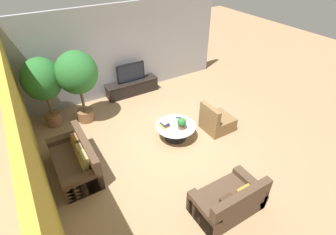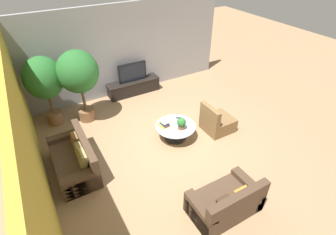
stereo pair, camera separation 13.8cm
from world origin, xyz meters
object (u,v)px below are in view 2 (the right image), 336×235
(potted_palm_tall, at_px, (44,80))
(coffee_table, at_px, (175,129))
(media_console, at_px, (134,87))
(couch_by_wall, at_px, (75,160))
(potted_palm_corner, at_px, (78,74))
(armchair_wicker, at_px, (217,122))
(potted_plant_tabletop, at_px, (181,123))
(television, at_px, (132,72))
(couch_near_entry, at_px, (226,202))

(potted_palm_tall, bearing_deg, coffee_table, -41.52)
(media_console, bearing_deg, potted_palm_tall, -170.38)
(media_console, relative_size, couch_by_wall, 1.05)
(media_console, xyz_separation_m, coffee_table, (-0.02, -2.89, 0.04))
(potted_palm_corner, bearing_deg, media_console, 21.90)
(media_console, bearing_deg, coffee_table, -90.49)
(couch_by_wall, bearing_deg, potted_palm_corner, 157.48)
(coffee_table, height_order, potted_palm_corner, potted_palm_corner)
(coffee_table, relative_size, armchair_wicker, 1.27)
(coffee_table, relative_size, potted_plant_tabletop, 3.37)
(media_console, relative_size, potted_plant_tabletop, 5.66)
(television, distance_m, potted_plant_tabletop, 3.08)
(couch_near_entry, relative_size, armchair_wicker, 1.64)
(couch_by_wall, xyz_separation_m, potted_palm_tall, (-0.06, 2.25, 1.13))
(television, relative_size, coffee_table, 0.91)
(media_console, xyz_separation_m, potted_palm_corner, (-1.89, -0.76, 1.26))
(coffee_table, bearing_deg, couch_by_wall, 176.22)
(couch_by_wall, relative_size, armchair_wicker, 2.05)
(media_console, bearing_deg, potted_plant_tabletop, -89.17)
(television, bearing_deg, coffee_table, -90.49)
(television, bearing_deg, potted_palm_corner, -158.14)
(media_console, distance_m, armchair_wicker, 3.39)
(armchair_wicker, distance_m, potted_plant_tabletop, 1.19)
(coffee_table, relative_size, potted_palm_tall, 0.52)
(couch_by_wall, height_order, armchair_wicker, armchair_wicker)
(couch_near_entry, bearing_deg, couch_by_wall, -49.43)
(media_console, xyz_separation_m, armchair_wicker, (1.19, -3.17, 0.02))
(potted_palm_tall, distance_m, potted_plant_tabletop, 3.92)
(potted_palm_tall, xyz_separation_m, potted_palm_corner, (0.87, -0.29, 0.10))
(coffee_table, relative_size, couch_by_wall, 0.62)
(television, height_order, potted_plant_tabletop, television)
(couch_near_entry, relative_size, potted_palm_corner, 0.64)
(couch_by_wall, height_order, couch_near_entry, same)
(potted_palm_tall, bearing_deg, television, 9.59)
(media_console, relative_size, potted_palm_corner, 0.84)
(potted_palm_corner, bearing_deg, television, 21.86)
(television, height_order, couch_by_wall, television)
(couch_near_entry, distance_m, armchair_wicker, 2.75)
(couch_near_entry, distance_m, potted_plant_tabletop, 2.41)
(couch_near_entry, xyz_separation_m, armchair_wicker, (1.57, 2.25, -0.01))
(potted_plant_tabletop, bearing_deg, media_console, 90.83)
(media_console, height_order, couch_near_entry, couch_near_entry)
(television, distance_m, potted_palm_tall, 2.87)
(couch_by_wall, relative_size, potted_palm_tall, 0.84)
(media_console, distance_m, potted_palm_corner, 2.40)
(couch_by_wall, xyz_separation_m, armchair_wicker, (3.89, -0.45, -0.01))
(couch_by_wall, xyz_separation_m, potted_palm_corner, (0.81, 1.96, 1.23))
(coffee_table, distance_m, armchair_wicker, 1.24)
(couch_by_wall, xyz_separation_m, couch_near_entry, (2.32, -2.71, -0.00))
(media_console, bearing_deg, couch_by_wall, -134.85)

